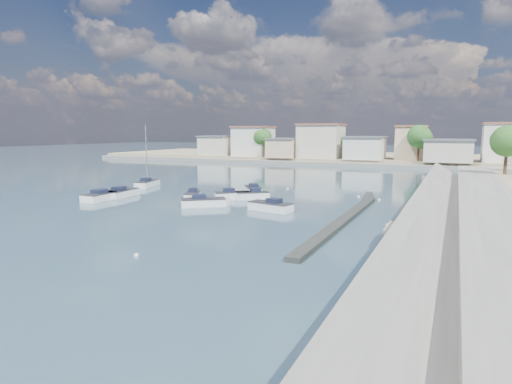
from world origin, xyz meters
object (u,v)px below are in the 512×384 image
(motorboat_c, at_px, (268,207))
(motorboat_d, at_px, (250,196))
(motorboat_a, at_px, (105,196))
(motorboat_f, at_px, (253,190))
(sailboat, at_px, (148,183))
(motorboat_b, at_px, (235,196))
(motorboat_h, at_px, (206,203))
(motorboat_e, at_px, (123,193))
(motorboat_g, at_px, (192,197))

(motorboat_c, height_order, motorboat_d, same)
(motorboat_a, distance_m, motorboat_f, 18.03)
(motorboat_f, height_order, sailboat, sailboat)
(motorboat_c, bearing_deg, motorboat_b, 141.79)
(motorboat_a, height_order, motorboat_h, same)
(motorboat_h, bearing_deg, motorboat_f, 88.98)
(motorboat_b, xyz_separation_m, motorboat_d, (1.75, 0.67, -0.00))
(motorboat_e, distance_m, sailboat, 9.79)
(motorboat_h, bearing_deg, motorboat_e, 172.48)
(motorboat_a, distance_m, sailboat, 12.39)
(motorboat_d, bearing_deg, motorboat_e, -162.69)
(motorboat_a, distance_m, motorboat_c, 20.09)
(motorboat_d, xyz_separation_m, motorboat_f, (-1.97, 4.75, 0.00))
(motorboat_b, distance_m, motorboat_c, 8.35)
(motorboat_f, bearing_deg, sailboat, -178.91)
(motorboat_a, relative_size, motorboat_e, 1.04)
(motorboat_g, xyz_separation_m, motorboat_h, (3.62, -2.94, -0.00))
(motorboat_a, height_order, sailboat, sailboat)
(motorboat_g, height_order, sailboat, sailboat)
(motorboat_e, relative_size, sailboat, 0.61)
(motorboat_a, bearing_deg, motorboat_f, 42.76)
(motorboat_d, relative_size, motorboat_g, 0.92)
(motorboat_c, xyz_separation_m, motorboat_f, (-6.79, 10.59, -0.00))
(motorboat_a, distance_m, motorboat_b, 15.09)
(motorboat_a, relative_size, motorboat_d, 1.44)
(motorboat_b, xyz_separation_m, motorboat_e, (-13.28, -4.01, 0.00))
(motorboat_a, distance_m, motorboat_e, 2.81)
(motorboat_a, xyz_separation_m, motorboat_h, (13.04, 1.11, -0.00))
(motorboat_a, xyz_separation_m, motorboat_g, (9.42, 4.05, 0.00))
(motorboat_a, bearing_deg, motorboat_g, 23.28)
(sailboat, bearing_deg, motorboat_b, -16.87)
(motorboat_a, height_order, motorboat_b, same)
(motorboat_c, relative_size, motorboat_g, 1.18)
(motorboat_b, distance_m, motorboat_d, 1.87)
(motorboat_c, xyz_separation_m, motorboat_e, (-19.84, 1.15, -0.00))
(motorboat_b, bearing_deg, motorboat_c, -38.21)
(motorboat_g, bearing_deg, motorboat_c, -12.73)
(motorboat_h, bearing_deg, sailboat, 146.61)
(motorboat_g, bearing_deg, motorboat_f, 64.98)
(motorboat_e, bearing_deg, motorboat_a, -93.82)
(motorboat_f, distance_m, motorboat_h, 11.13)
(motorboat_c, xyz_separation_m, motorboat_d, (-4.82, 5.83, -0.00))
(motorboat_g, bearing_deg, motorboat_h, -39.08)
(motorboat_b, relative_size, motorboat_g, 0.99)
(motorboat_b, xyz_separation_m, motorboat_f, (-0.23, 5.42, 0.00))
(motorboat_c, distance_m, motorboat_f, 12.57)
(motorboat_e, relative_size, motorboat_f, 1.26)
(motorboat_a, height_order, motorboat_g, same)
(motorboat_d, bearing_deg, motorboat_f, 112.53)
(motorboat_e, height_order, motorboat_h, same)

